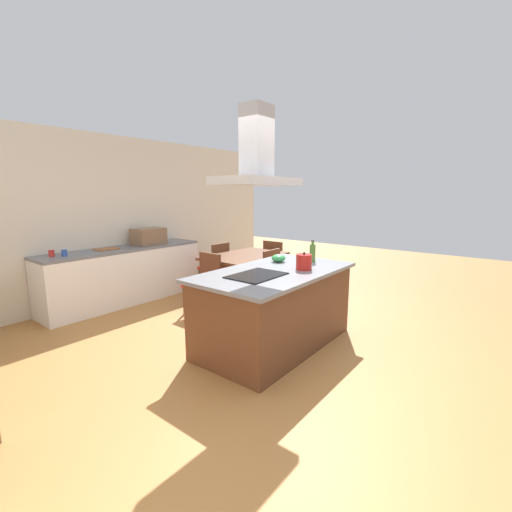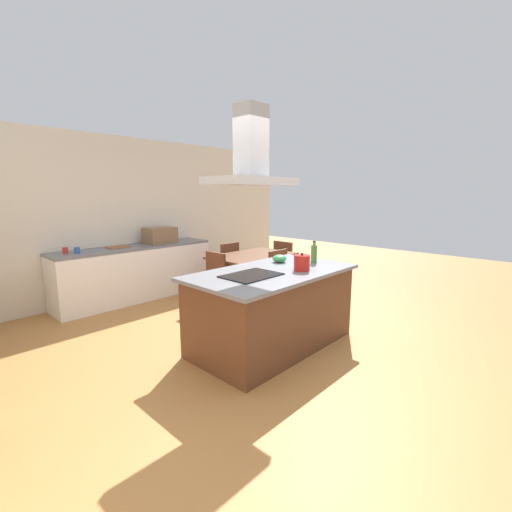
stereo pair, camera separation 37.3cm
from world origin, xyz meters
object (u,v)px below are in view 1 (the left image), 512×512
Objects in this scene: tea_kettle at (304,262)px; chair_facing_island at (277,274)px; countertop_microwave at (149,236)px; chair_facing_back_wall at (217,264)px; mixing_bowl at (278,258)px; chair_at_left_end at (205,279)px; cutting_board at (106,249)px; dining_table at (245,260)px; range_hood at (257,160)px; cooktop at (257,275)px; coffee_mug_blue at (64,253)px; chair_at_right_end at (276,261)px; coffee_mug_red at (51,253)px; olive_oil_bottle at (312,253)px.

chair_facing_island is (0.96, 1.04, -0.48)m from tea_kettle.
countertop_microwave is 2.32m from chair_facing_island.
countertop_microwave reaches higher than chair_facing_back_wall.
mixing_bowl is 0.20× the size of chair_facing_island.
tea_kettle is 1.78m from chair_at_left_end.
cutting_board is (-0.86, 2.68, -0.04)m from mixing_bowl.
tea_kettle is 0.69× the size of cutting_board.
chair_facing_back_wall reaches higher than dining_table.
countertop_microwave is 0.56× the size of chair_facing_back_wall.
cutting_board is at bearing 91.61° from range_hood.
cooktop is 1.79m from chair_facing_island.
coffee_mug_blue is 0.26× the size of cutting_board.
countertop_microwave is at bearing 1.30° from coffee_mug_blue.
cutting_board is 2.20m from dining_table.
countertop_microwave is 0.56× the size of range_hood.
range_hood is (-2.47, -1.48, 1.59)m from chair_at_right_end.
dining_table is at bearing 43.58° from cooktop.
coffee_mug_red is at bearing 121.30° from mixing_bowl.
coffee_mug_red is (-1.64, 2.70, -0.00)m from mixing_bowl.
olive_oil_bottle is 1.14m from chair_facing_island.
olive_oil_bottle is (0.46, 0.15, 0.03)m from tea_kettle.
range_hood reaches higher than countertop_microwave.
tea_kettle is 0.49m from olive_oil_bottle.
chair_facing_island and chair_facing_back_wall have the same top height.
chair_facing_island is 1.00× the size of chair_at_left_end.
cooktop is 0.67× the size of chair_facing_back_wall.
coffee_mug_red and coffee_mug_blue have the same top height.
tea_kettle is 0.17× the size of dining_table.
cutting_board is 2.96m from chair_at_right_end.
countertop_microwave is 0.56× the size of chair_at_right_end.
mixing_bowl is 0.13× the size of dining_table.
olive_oil_bottle is at bearing -69.38° from cutting_board.
coffee_mug_red is at bearing 106.37° from range_hood.
coffee_mug_red is (-1.46, 3.19, -0.04)m from tea_kettle.
mixing_bowl is at bearing 68.81° from tea_kettle.
countertop_microwave is at bearing 113.26° from chair_facing_island.
mixing_bowl is at bearing -83.44° from chair_at_left_end.
tea_kettle is at bearing -21.73° from range_hood.
chair_at_right_end is (1.88, 1.71, -0.48)m from tea_kettle.
chair_at_left_end is (-0.03, -1.40, -0.53)m from countertop_microwave.
chair_facing_back_wall is at bearing 54.09° from range_hood.
coffee_mug_blue is at bearing -178.70° from countertop_microwave.
countertop_microwave is at bearing 97.52° from olive_oil_bottle.
dining_table is 0.68m from chair_facing_island.
tea_kettle is 1.50m from chair_facing_island.
coffee_mug_red is at bearing 161.35° from chair_facing_back_wall.
range_hood is (0.08, -2.93, 1.19)m from cutting_board.
mixing_bowl is 3.01m from coffee_mug_blue.
range_hood reaches higher than chair_facing_back_wall.
chair_facing_back_wall is at bearing -39.73° from countertop_microwave.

